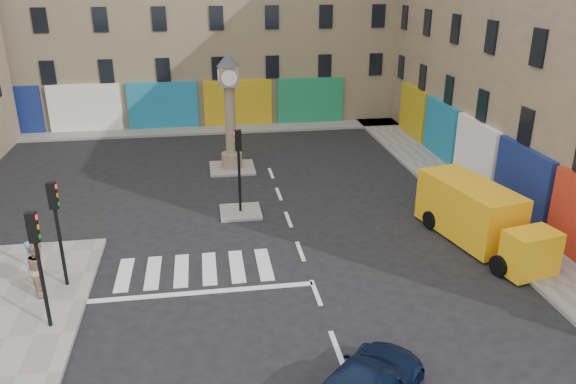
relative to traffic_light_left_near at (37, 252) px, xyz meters
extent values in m
plane|color=black|center=(8.30, -0.20, -2.62)|extent=(120.00, 120.00, 0.00)
cube|color=gray|center=(17.00, 9.80, -2.55)|extent=(2.60, 30.00, 0.15)
cube|color=gray|center=(4.30, 22.00, -2.55)|extent=(32.00, 2.40, 0.15)
cube|color=gray|center=(6.30, 7.80, -2.56)|extent=(1.80, 1.80, 0.12)
cube|color=gray|center=(6.30, 13.80, -2.56)|extent=(2.40, 2.40, 0.12)
cylinder|color=black|center=(0.00, 0.00, -1.07)|extent=(0.12, 0.12, 2.80)
cube|color=black|center=(0.00, 0.00, 0.78)|extent=(0.28, 0.22, 0.90)
cylinder|color=black|center=(0.00, 2.40, -1.07)|extent=(0.12, 0.12, 2.80)
cube|color=black|center=(0.00, 2.40, 0.78)|extent=(0.28, 0.22, 0.90)
cylinder|color=black|center=(6.30, 7.80, -1.10)|extent=(0.12, 0.12, 2.80)
cube|color=black|center=(6.30, 7.80, 0.75)|extent=(0.28, 0.22, 0.90)
cylinder|color=#968362|center=(6.30, 13.80, -2.10)|extent=(1.10, 1.10, 0.80)
cylinder|color=#968362|center=(6.30, 13.80, 0.10)|extent=(0.56, 0.56, 3.60)
cube|color=#968362|center=(6.30, 13.80, 2.40)|extent=(1.00, 1.00, 1.00)
cylinder|color=white|center=(6.30, 13.28, 2.40)|extent=(0.80, 0.06, 0.80)
cone|color=#333338|center=(6.30, 13.80, 3.25)|extent=(1.20, 1.20, 0.70)
cube|color=yellow|center=(15.18, 4.11, -1.43)|extent=(2.83, 4.87, 2.19)
cube|color=yellow|center=(15.90, 0.77, -1.72)|extent=(2.01, 1.50, 1.62)
cube|color=black|center=(15.91, 0.72, -1.34)|extent=(1.76, 1.18, 0.67)
cylinder|color=black|center=(14.89, 0.94, -2.24)|extent=(0.39, 0.79, 0.76)
cylinder|color=black|center=(16.75, 1.34, -2.24)|extent=(0.39, 0.79, 0.76)
cylinder|color=black|center=(14.01, 5.03, -2.24)|extent=(0.39, 0.79, 0.76)
cylinder|color=black|center=(15.87, 5.43, -2.24)|extent=(0.39, 0.79, 0.76)
imported|color=#4F80B5|center=(-1.06, 2.69, -1.69)|extent=(0.43, 0.61, 1.57)
imported|color=#A58065|center=(-0.65, 1.94, -1.56)|extent=(0.97, 1.08, 1.83)
camera|label=1|loc=(4.88, -15.11, 7.48)|focal=35.00mm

